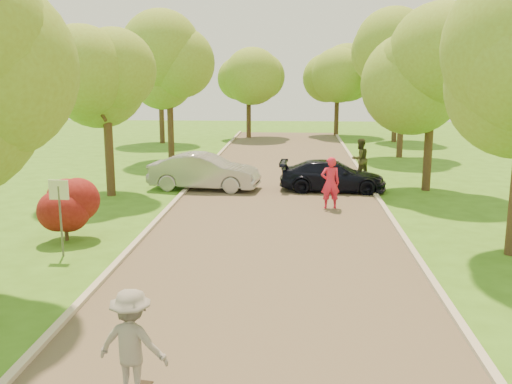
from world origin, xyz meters
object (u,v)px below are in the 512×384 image
(dark_sedan, at_px, (332,176))
(silver_sedan, at_px, (204,172))
(person_striped, at_px, (330,183))
(skateboarder, at_px, (132,344))
(person_olive, at_px, (360,159))
(street_sign, at_px, (60,202))

(dark_sedan, bearing_deg, silver_sedan, 93.09)
(person_striped, bearing_deg, dark_sedan, -103.61)
(skateboarder, bearing_deg, person_olive, -96.08)
(skateboarder, height_order, person_olive, person_olive)
(street_sign, distance_m, dark_sedan, 12.57)
(street_sign, height_order, person_olive, street_sign)
(skateboarder, bearing_deg, person_striped, -96.17)
(person_olive, bearing_deg, skateboarder, 40.72)
(dark_sedan, xyz_separation_m, skateboarder, (-4.10, -16.55, 0.32))
(dark_sedan, bearing_deg, person_olive, -23.32)
(silver_sedan, relative_size, person_olive, 2.47)
(street_sign, xyz_separation_m, dark_sedan, (8.10, 9.57, -0.90))
(street_sign, xyz_separation_m, person_olive, (9.60, 12.64, -0.59))
(person_striped, relative_size, person_olive, 1.02)
(silver_sedan, relative_size, skateboarder, 2.76)
(dark_sedan, relative_size, skateboarder, 2.63)
(skateboarder, bearing_deg, dark_sedan, -94.07)
(silver_sedan, height_order, skateboarder, skateboarder)
(person_olive, bearing_deg, silver_sedan, -9.70)
(skateboarder, xyz_separation_m, person_striped, (3.80, 13.24, 0.00))
(skateboarder, distance_m, person_striped, 13.77)
(silver_sedan, xyz_separation_m, person_olive, (7.10, 3.11, 0.18))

